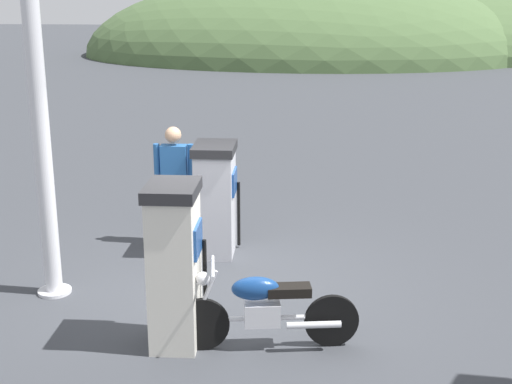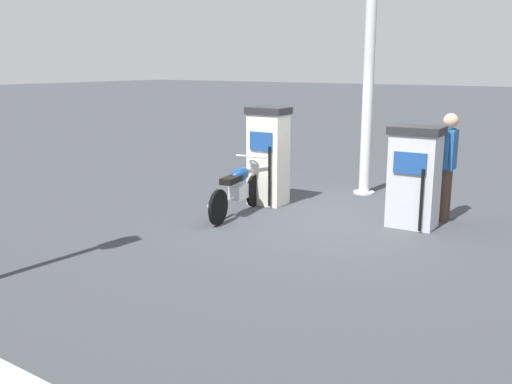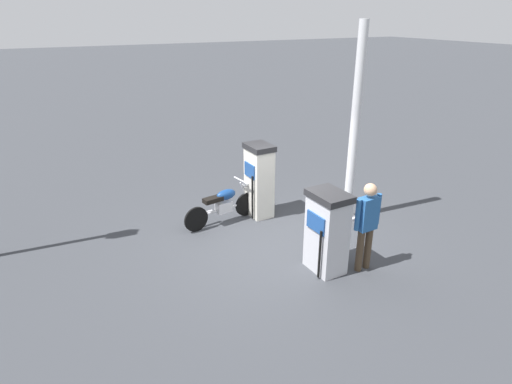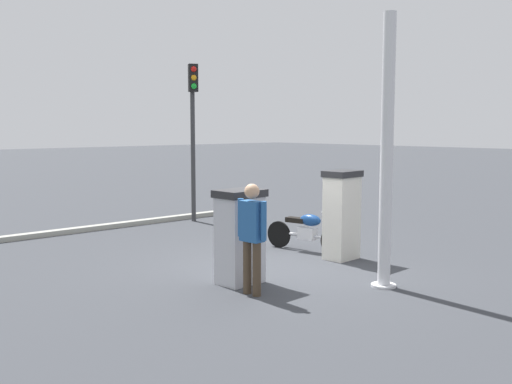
% 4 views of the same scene
% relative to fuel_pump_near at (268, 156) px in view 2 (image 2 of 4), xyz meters
% --- Properties ---
extents(ground_plane, '(120.00, 120.00, 0.00)m').
position_rel_fuel_pump_near_xyz_m(ground_plane, '(0.34, 1.31, -0.87)').
color(ground_plane, '#383A3F').
extents(fuel_pump_near, '(0.56, 0.70, 1.72)m').
position_rel_fuel_pump_near_xyz_m(fuel_pump_near, '(0.00, 0.00, 0.00)').
color(fuel_pump_near, silver).
rests_on(fuel_pump_near, ground).
extents(fuel_pump_far, '(0.61, 0.79, 1.54)m').
position_rel_fuel_pump_near_xyz_m(fuel_pump_far, '(0.00, 2.62, -0.09)').
color(fuel_pump_far, silver).
rests_on(fuel_pump_far, ground).
extents(motorcycle_near_pump, '(1.87, 0.56, 0.92)m').
position_rel_fuel_pump_near_xyz_m(motorcycle_near_pump, '(0.90, -0.01, -0.41)').
color(motorcycle_near_pump, black).
rests_on(motorcycle_near_pump, ground).
extents(attendant_person, '(0.57, 0.24, 1.70)m').
position_rel_fuel_pump_near_xyz_m(attendant_person, '(-0.63, 2.93, 0.11)').
color(attendant_person, '#473828').
rests_on(attendant_person, ground).
extents(canopy_support_pole, '(0.40, 0.40, 4.30)m').
position_rel_fuel_pump_near_xyz_m(canopy_support_pole, '(-1.74, 1.08, 1.20)').
color(canopy_support_pole, silver).
rests_on(canopy_support_pole, ground).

